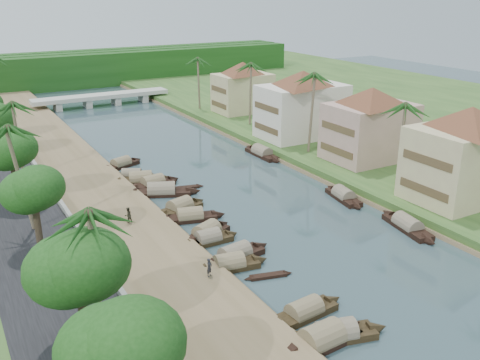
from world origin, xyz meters
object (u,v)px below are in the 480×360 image
person_near (209,267)px  bridge (102,97)px  sampan_0 (336,334)px  sampan_1 (322,340)px  building_near (466,152)px

person_near → bridge: bearing=48.4°
sampan_0 → person_near: size_ratio=5.22×
sampan_0 → person_near: person_near is taller
sampan_0 → sampan_1: (-1.25, -0.02, 0.01)m
bridge → sampan_0: (-8.38, -85.98, -1.31)m
bridge → building_near: bearing=-75.6°
sampan_1 → person_near: size_ratio=5.28×
person_near → building_near: bearing=-30.1°
building_near → sampan_0: (-27.37, -11.98, -5.97)m
bridge → sampan_1: 86.55m
bridge → sampan_0: 86.40m
building_near → sampan_0: 30.47m
building_near → sampan_1: size_ratio=1.79×
person_near → sampan_0: bearing=-100.4°
building_near → person_near: building_near is taller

